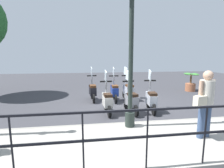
% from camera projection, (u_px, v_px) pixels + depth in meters
% --- Properties ---
extents(ground_plane, '(28.00, 28.00, 0.00)m').
position_uv_depth(ground_plane, '(125.00, 106.00, 7.23)').
color(ground_plane, '#38383D').
extents(promenade_walkway, '(2.20, 20.00, 0.15)m').
position_uv_depth(promenade_walkway, '(153.00, 141.00, 4.14)').
color(promenade_walkway, '#A39E93').
rests_on(promenade_walkway, ground_plane).
extents(fence_railing, '(0.04, 16.03, 1.07)m').
position_uv_depth(fence_railing, '(177.00, 126.00, 2.98)').
color(fence_railing, black).
rests_on(fence_railing, promenade_walkway).
extents(lamp_post_near, '(0.26, 0.90, 4.19)m').
position_uv_depth(lamp_post_near, '(131.00, 58.00, 4.50)').
color(lamp_post_near, '#232D28').
rests_on(lamp_post_near, promenade_walkway).
extents(pedestrian_with_bag, '(0.42, 0.63, 1.59)m').
position_uv_depth(pedestrian_with_bag, '(206.00, 99.00, 4.02)').
color(pedestrian_with_bag, '#384C70').
rests_on(pedestrian_with_bag, promenade_walkway).
extents(potted_palm, '(1.06, 0.66, 1.05)m').
position_uv_depth(potted_palm, '(191.00, 84.00, 10.14)').
color(potted_palm, '#9E5B3D').
rests_on(potted_palm, ground_plane).
extents(scooter_near_0, '(1.23, 0.44, 1.54)m').
position_uv_depth(scooter_near_0, '(151.00, 99.00, 6.43)').
color(scooter_near_0, black).
rests_on(scooter_near_0, ground_plane).
extents(scooter_near_1, '(1.23, 0.46, 1.54)m').
position_uv_depth(scooter_near_1, '(131.00, 100.00, 6.28)').
color(scooter_near_1, black).
rests_on(scooter_near_1, ground_plane).
extents(scooter_near_2, '(1.23, 0.44, 1.54)m').
position_uv_depth(scooter_near_2, '(107.00, 101.00, 6.21)').
color(scooter_near_2, black).
rests_on(scooter_near_2, ground_plane).
extents(scooter_far_0, '(1.22, 0.48, 1.54)m').
position_uv_depth(scooter_far_0, '(128.00, 90.00, 8.07)').
color(scooter_far_0, black).
rests_on(scooter_far_0, ground_plane).
extents(scooter_far_1, '(1.23, 0.44, 1.54)m').
position_uv_depth(scooter_far_1, '(114.00, 91.00, 7.90)').
color(scooter_far_1, black).
rests_on(scooter_far_1, ground_plane).
extents(scooter_far_2, '(1.23, 0.44, 1.54)m').
position_uv_depth(scooter_far_2, '(93.00, 90.00, 7.97)').
color(scooter_far_2, black).
rests_on(scooter_far_2, ground_plane).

